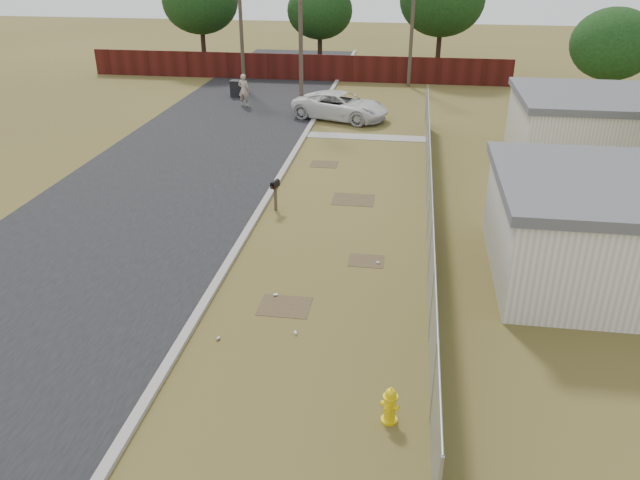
% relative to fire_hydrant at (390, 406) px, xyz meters
% --- Properties ---
extents(ground, '(120.00, 120.00, 0.00)m').
position_rel_fire_hydrant_xyz_m(ground, '(-2.24, 9.11, -0.41)').
color(ground, brown).
rests_on(ground, ground).
extents(street, '(15.10, 60.00, 0.12)m').
position_rel_fire_hydrant_xyz_m(street, '(-9.00, 17.16, -0.39)').
color(street, black).
rests_on(street, ground).
extents(chainlink_fence, '(0.10, 27.06, 2.02)m').
position_rel_fire_hydrant_xyz_m(chainlink_fence, '(0.88, 10.14, 0.39)').
color(chainlink_fence, '#93959B').
rests_on(chainlink_fence, ground).
extents(privacy_fence, '(30.00, 0.12, 1.80)m').
position_rel_fire_hydrant_xyz_m(privacy_fence, '(-8.24, 34.11, 0.49)').
color(privacy_fence, '#40110D').
rests_on(privacy_fence, ground).
extents(utility_poles, '(12.60, 8.24, 9.00)m').
position_rel_fire_hydrant_xyz_m(utility_poles, '(-5.91, 29.78, 4.29)').
color(utility_poles, '#4E4334').
rests_on(utility_poles, ground).
extents(houses, '(9.30, 17.24, 3.10)m').
position_rel_fire_hydrant_xyz_m(houses, '(7.46, 12.25, 1.15)').
color(houses, silver).
rests_on(houses, ground).
extents(horizon_trees, '(33.32, 31.94, 7.78)m').
position_rel_fire_hydrant_xyz_m(horizon_trees, '(-1.40, 32.67, 4.22)').
color(horizon_trees, '#302316').
rests_on(horizon_trees, ground).
extents(fire_hydrant, '(0.44, 0.44, 0.87)m').
position_rel_fire_hydrant_xyz_m(fire_hydrant, '(0.00, 0.00, 0.00)').
color(fire_hydrant, yellow).
rests_on(fire_hydrant, ground).
extents(mailbox, '(0.28, 0.51, 1.17)m').
position_rel_fire_hydrant_xyz_m(mailbox, '(-4.69, 10.68, 0.51)').
color(mailbox, brown).
rests_on(mailbox, ground).
extents(pickup_truck, '(5.82, 4.02, 1.48)m').
position_rel_fire_hydrant_xyz_m(pickup_truck, '(-3.83, 23.96, 0.33)').
color(pickup_truck, silver).
rests_on(pickup_truck, ground).
extents(pedestrian, '(0.76, 0.57, 1.89)m').
position_rel_fire_hydrant_xyz_m(pedestrian, '(-9.93, 26.17, 0.54)').
color(pedestrian, tan).
rests_on(pedestrian, ground).
extents(trash_bin, '(0.70, 0.77, 1.03)m').
position_rel_fire_hydrant_xyz_m(trash_bin, '(-11.05, 28.44, 0.12)').
color(trash_bin, black).
rests_on(trash_bin, ground).
extents(scattered_litter, '(3.82, 4.78, 0.07)m').
position_rel_fire_hydrant_xyz_m(scattered_litter, '(-2.74, 4.18, -0.37)').
color(scattered_litter, silver).
rests_on(scattered_litter, ground).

